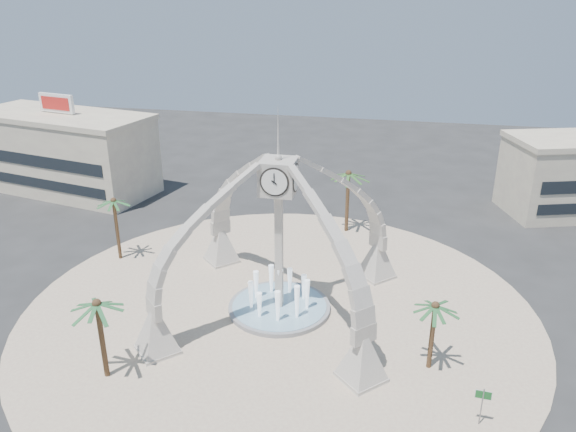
% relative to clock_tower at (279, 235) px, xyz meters
% --- Properties ---
extents(ground, '(140.00, 140.00, 0.00)m').
position_rel_clock_tower_xyz_m(ground, '(0.00, 0.00, -6.49)').
color(ground, '#282828').
rests_on(ground, ground).
extents(plaza, '(40.00, 40.00, 0.06)m').
position_rel_clock_tower_xyz_m(plaza, '(0.00, 0.00, -6.46)').
color(plaza, beige).
rests_on(plaza, ground).
extents(clock_tower, '(17.94, 17.94, 16.30)m').
position_rel_clock_tower_xyz_m(clock_tower, '(0.00, 0.00, 0.00)').
color(clock_tower, '#BEB5A9').
rests_on(clock_tower, ground).
extents(fountain, '(8.00, 8.00, 3.62)m').
position_rel_clock_tower_xyz_m(fountain, '(0.00, 0.00, -6.20)').
color(fountain, gray).
rests_on(fountain, ground).
extents(building_nw, '(23.75, 13.73, 11.90)m').
position_rel_clock_tower_xyz_m(building_nw, '(-32.00, 22.00, -1.66)').
color(building_nw, beige).
rests_on(building_nw, ground).
extents(palm_east, '(4.41, 4.41, 5.43)m').
position_rel_clock_tower_xyz_m(palm_east, '(11.37, -4.94, -1.76)').
color(palm_east, brown).
rests_on(palm_east, ground).
extents(palm_west, '(3.42, 3.42, 6.43)m').
position_rel_clock_tower_xyz_m(palm_west, '(-16.55, 5.63, -0.79)').
color(palm_west, brown).
rests_on(palm_west, ground).
extents(palm_north, '(4.46, 4.46, 7.04)m').
position_rel_clock_tower_xyz_m(palm_north, '(3.36, 16.43, -0.29)').
color(palm_north, brown).
rests_on(palm_north, ground).
extents(palm_south, '(3.69, 3.69, 6.17)m').
position_rel_clock_tower_xyz_m(palm_south, '(-9.21, -10.25, -1.09)').
color(palm_south, brown).
rests_on(palm_south, ground).
extents(street_sign, '(0.94, 0.11, 2.55)m').
position_rel_clock_tower_xyz_m(street_sign, '(14.15, -9.74, -4.66)').
color(street_sign, slate).
rests_on(street_sign, ground).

